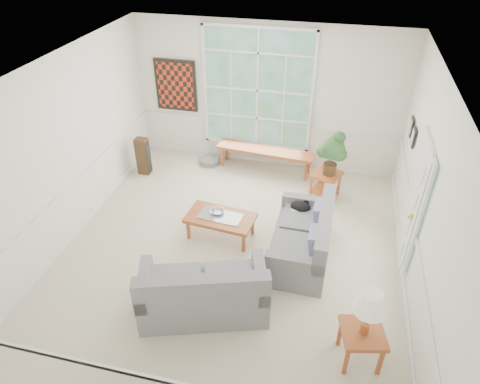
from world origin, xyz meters
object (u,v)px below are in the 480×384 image
Objects in this scene: loveseat_right at (301,234)px; end_table at (325,184)px; coffee_table at (221,226)px; side_table at (360,345)px; loveseat_front at (203,284)px.

end_table is at bearing 82.60° from loveseat_right.
loveseat_right is 1.88m from end_table.
side_table is (2.33, -1.91, 0.05)m from coffee_table.
side_table is at bearing -26.73° from loveseat_front.
end_table is 3.65m from side_table.
loveseat_front reaches higher than coffee_table.
end_table is (1.65, 1.67, 0.04)m from coffee_table.
loveseat_right is at bearing 118.68° from side_table.
coffee_table is (-0.20, 1.58, -0.26)m from loveseat_front.
loveseat_right is 1.99m from side_table.
coffee_table is 2.27× the size of end_table.
loveseat_right is 3.23× the size of side_table.
coffee_table is at bearing 173.81° from loveseat_right.
loveseat_front is 2.17m from side_table.
loveseat_front reaches higher than loveseat_right.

